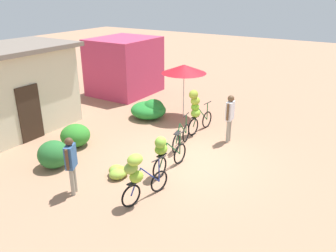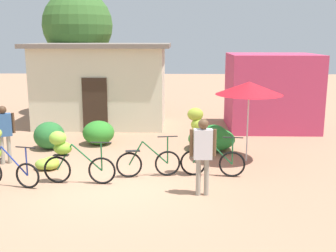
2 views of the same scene
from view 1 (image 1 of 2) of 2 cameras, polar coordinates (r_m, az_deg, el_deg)
name	(u,v)px [view 1 (image 1 of 2)]	position (r m, az deg, el deg)	size (l,w,h in m)	color
ground_plane	(184,160)	(10.97, 2.66, -5.69)	(60.00, 60.00, 0.00)	#A3775B
building_low	(4,91)	(13.86, -25.73, 5.28)	(5.37, 3.11, 3.19)	beige
shop_pink	(125,66)	(17.87, -7.28, 9.92)	(3.20, 2.80, 2.81)	#BF385D
hedge_bush_front_left	(53,154)	(10.93, -18.60, -4.52)	(0.94, 0.95, 0.85)	#276A2E
hedge_bush_front_right	(75,135)	(12.18, -15.23, -1.53)	(1.02, 1.00, 0.78)	#2F8028
hedge_bush_mid	(148,110)	(14.39, -3.30, 2.68)	(1.45, 1.50, 0.67)	#278632
hedge_bush_by_door	(153,109)	(14.29, -2.46, 2.86)	(0.94, 0.92, 0.82)	#24802E
market_umbrella	(184,69)	(14.04, 2.70, 9.51)	(1.84, 1.84, 2.24)	beige
bicycle_leftmost	(138,173)	(8.53, -5.11, -7.89)	(1.56, 0.50, 1.40)	black
bicycle_near_pile	(164,151)	(9.82, -0.62, -4.18)	(1.74, 0.42, 1.28)	black
bicycle_center_loaded	(181,137)	(11.69, 2.22, -1.89)	(1.60, 0.32, 1.03)	black
bicycle_by_shop	(196,109)	(12.58, 4.75, 2.91)	(1.62, 0.41, 1.73)	black
banana_pile_on_ground	(118,172)	(10.10, -8.40, -7.58)	(0.76, 0.76, 0.30)	#8DA739
person_vendor	(230,114)	(12.02, 10.31, 2.05)	(0.58, 0.23, 1.72)	gray
person_bystander	(71,160)	(9.16, -15.92, -5.51)	(0.52, 0.37, 1.62)	gray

